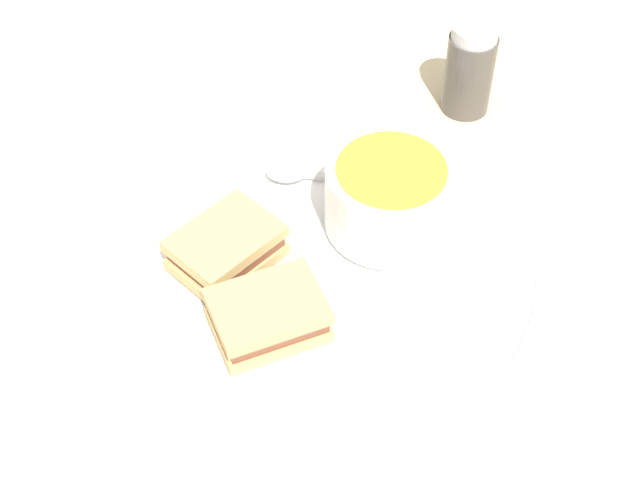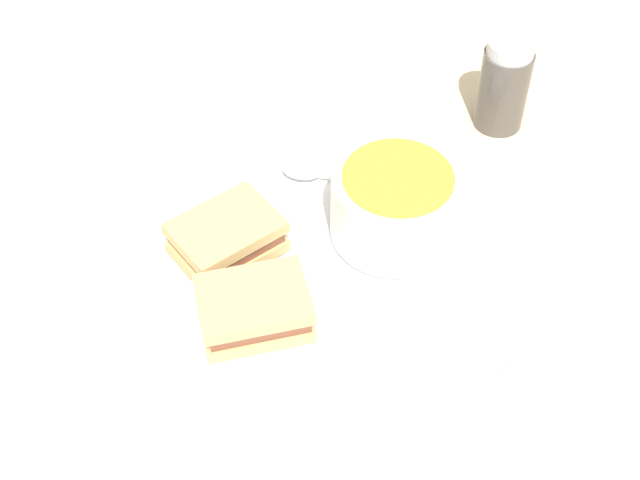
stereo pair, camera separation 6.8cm
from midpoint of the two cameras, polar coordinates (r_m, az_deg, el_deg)
name	(u,v)px [view 2 (the right image)]	position (r m, az deg, el deg)	size (l,w,h in m)	color
ground_plane	(320,268)	(0.70, 2.76, -1.96)	(2.40, 2.40, 0.00)	beige
plate	(320,261)	(0.69, 2.78, -1.49)	(0.35, 0.35, 0.02)	white
soup_bowl	(396,204)	(0.69, 7.68, 2.15)	(0.10, 0.10, 0.06)	white
spoon	(310,171)	(0.75, 1.96, 4.30)	(0.06, 0.10, 0.01)	silver
sandwich_half_near	(227,237)	(0.68, -3.17, 0.02)	(0.09, 0.07, 0.03)	tan
sandwich_half_far	(254,308)	(0.63, -1.19, -4.57)	(0.10, 0.09, 0.03)	tan
salt_shaker	(504,84)	(0.82, 14.05, 9.52)	(0.04, 0.04, 0.09)	#4C4742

